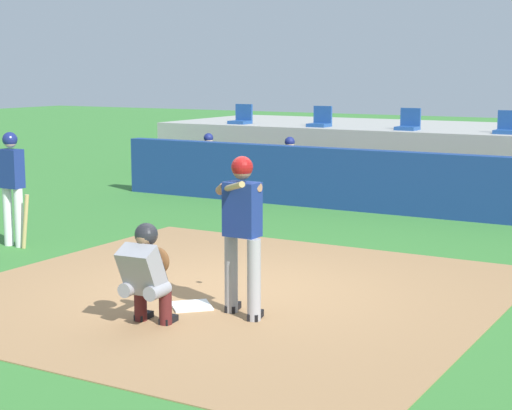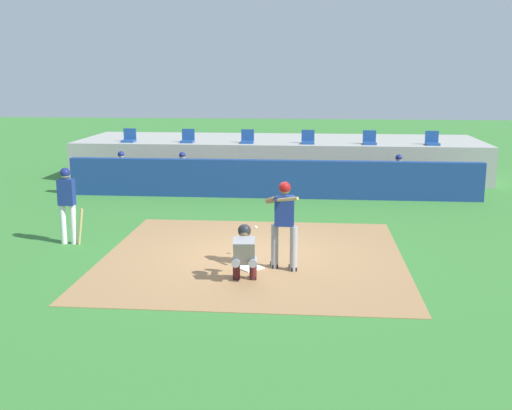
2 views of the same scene
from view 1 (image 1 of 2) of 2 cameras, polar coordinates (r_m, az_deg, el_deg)
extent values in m
plane|color=#387A33|center=(10.54, -1.91, -5.90)|extent=(80.00, 80.00, 0.00)
cube|color=#9E754C|center=(10.54, -1.91, -5.87)|extent=(6.40, 6.40, 0.01)
cube|color=white|center=(9.89, -4.37, -6.79)|extent=(0.62, 0.62, 0.02)
cylinder|color=#99999E|center=(9.56, -1.68, -4.63)|extent=(0.15, 0.15, 0.92)
cylinder|color=#99999E|center=(9.24, -0.14, -5.11)|extent=(0.15, 0.15, 0.92)
cube|color=navy|center=(9.25, -0.94, -0.29)|extent=(0.38, 0.25, 0.60)
sphere|color=#996B4C|center=(9.19, -0.94, 2.36)|extent=(0.21, 0.21, 0.21)
sphere|color=maroon|center=(9.18, -0.94, 2.57)|extent=(0.24, 0.24, 0.24)
cylinder|color=#996B4C|center=(9.38, -2.29, 1.14)|extent=(0.25, 0.24, 0.17)
cylinder|color=#996B4C|center=(9.32, -1.12, 1.09)|extent=(0.57, 0.15, 0.18)
cylinder|color=tan|center=(9.08, -1.73, 1.18)|extent=(0.68, 0.61, 0.24)
cube|color=black|center=(9.72, -1.56, -6.92)|extent=(0.18, 0.28, 0.09)
cube|color=black|center=(9.41, -0.03, -7.48)|extent=(0.18, 0.28, 0.09)
cylinder|color=gray|center=(9.21, -8.34, -5.51)|extent=(0.18, 0.33, 0.16)
cylinder|color=#4C1919|center=(9.39, -7.79, -6.55)|extent=(0.14, 0.14, 0.42)
cube|color=black|center=(9.48, -7.57, -7.45)|extent=(0.13, 0.25, 0.08)
cylinder|color=gray|center=(9.04, -6.65, -5.76)|extent=(0.18, 0.33, 0.16)
cylinder|color=#4C1919|center=(9.22, -6.12, -6.81)|extent=(0.14, 0.14, 0.42)
cube|color=black|center=(9.31, -5.91, -7.73)|extent=(0.13, 0.25, 0.08)
cube|color=gray|center=(9.03, -7.71, -4.35)|extent=(0.43, 0.46, 0.57)
cube|color=#2D2D33|center=(9.13, -7.29, -4.20)|extent=(0.40, 0.28, 0.45)
sphere|color=#996B4C|center=(9.02, -7.47, -2.14)|extent=(0.21, 0.21, 0.21)
sphere|color=#232328|center=(9.04, -7.41, -1.99)|extent=(0.25, 0.25, 0.25)
cylinder|color=#996B4C|center=(9.24, -7.14, -4.04)|extent=(0.13, 0.46, 0.10)
ellipsoid|color=brown|center=(9.44, -6.60, -3.74)|extent=(0.29, 0.14, 0.30)
sphere|color=white|center=(10.30, -1.83, -2.38)|extent=(0.07, 0.07, 0.07)
cylinder|color=silver|center=(13.76, -16.38, -0.75)|extent=(0.14, 0.14, 0.92)
cylinder|color=silver|center=(13.59, -15.68, -0.84)|extent=(0.14, 0.14, 0.92)
cube|color=navy|center=(13.57, -16.17, 2.37)|extent=(0.36, 0.22, 0.60)
sphere|color=beige|center=(13.53, -16.25, 4.13)|extent=(0.20, 0.20, 0.20)
sphere|color=navy|center=(13.53, -16.25, 4.26)|extent=(0.23, 0.23, 0.23)
cylinder|color=tan|center=(13.44, -15.28, -1.09)|extent=(0.18, 0.06, 0.85)
cube|color=navy|center=(16.21, 10.29, 1.42)|extent=(13.00, 0.30, 1.20)
cube|color=olive|center=(17.20, 11.39, 0.57)|extent=(11.80, 0.44, 0.45)
cylinder|color=#939399|center=(19.27, -3.89, 2.43)|extent=(0.15, 0.40, 0.15)
cylinder|color=#939399|center=(19.14, -4.21, 1.58)|extent=(0.13, 0.13, 0.45)
cube|color=maroon|center=(19.12, -4.29, 1.01)|extent=(0.11, 0.24, 0.08)
cylinder|color=#939399|center=(19.13, -3.24, 2.38)|extent=(0.15, 0.40, 0.15)
cylinder|color=#939399|center=(19.00, -3.56, 1.53)|extent=(0.13, 0.13, 0.45)
cube|color=maroon|center=(18.98, -3.64, 0.96)|extent=(0.11, 0.24, 0.08)
cube|color=gray|center=(19.35, -3.21, 3.27)|extent=(0.36, 0.22, 0.54)
sphere|color=beige|center=(19.32, -3.22, 4.42)|extent=(0.20, 0.20, 0.20)
sphere|color=navy|center=(19.31, -3.22, 4.54)|extent=(0.22, 0.22, 0.22)
cylinder|color=beige|center=(19.36, -3.93, 2.94)|extent=(0.09, 0.41, 0.22)
cylinder|color=beige|center=(19.14, -2.94, 2.88)|extent=(0.09, 0.41, 0.22)
cylinder|color=#939399|center=(18.20, 1.59, 2.05)|extent=(0.15, 0.40, 0.15)
cylinder|color=#939399|center=(18.06, 1.29, 1.15)|extent=(0.13, 0.13, 0.45)
cube|color=maroon|center=(18.04, 1.21, 0.55)|extent=(0.11, 0.24, 0.08)
cylinder|color=#939399|center=(18.08, 2.32, 2.00)|extent=(0.15, 0.40, 0.15)
cylinder|color=#939399|center=(17.94, 2.01, 1.09)|extent=(0.13, 0.13, 0.45)
cube|color=maroon|center=(17.92, 1.94, 0.48)|extent=(0.11, 0.24, 0.08)
cube|color=gray|center=(18.30, 2.28, 2.94)|extent=(0.36, 0.22, 0.54)
sphere|color=beige|center=(18.26, 2.29, 4.15)|extent=(0.20, 0.20, 0.20)
sphere|color=navy|center=(18.26, 2.29, 4.28)|extent=(0.22, 0.22, 0.22)
cylinder|color=beige|center=(18.28, 1.52, 2.59)|extent=(0.09, 0.41, 0.22)
cylinder|color=beige|center=(18.10, 2.63, 2.52)|extent=(0.09, 0.41, 0.22)
cube|color=#9E9E99|center=(20.37, 14.50, 3.11)|extent=(15.00, 4.40, 1.40)
cube|color=#1E478C|center=(20.98, -1.09, 5.60)|extent=(0.46, 0.46, 0.08)
cube|color=#1E478C|center=(21.14, -0.81, 6.28)|extent=(0.46, 0.06, 0.40)
cube|color=#1E478C|center=(19.95, 4.27, 5.39)|extent=(0.46, 0.46, 0.08)
cube|color=#1E478C|center=(20.12, 4.53, 6.10)|extent=(0.46, 0.06, 0.40)
cube|color=#1E478C|center=(19.12, 10.15, 5.11)|extent=(0.46, 0.46, 0.08)
cube|color=#1E478C|center=(19.29, 10.38, 5.85)|extent=(0.46, 0.06, 0.40)
cube|color=#1E478C|center=(18.50, 16.49, 4.75)|extent=(0.46, 0.46, 0.08)
cube|color=#1E478C|center=(18.68, 16.67, 5.52)|extent=(0.46, 0.06, 0.40)
camera|label=2|loc=(6.06, -106.87, 8.78)|focal=43.82mm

